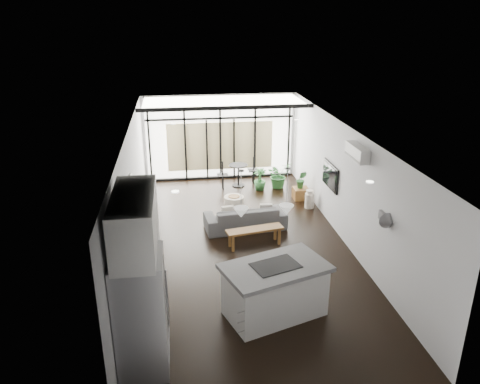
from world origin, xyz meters
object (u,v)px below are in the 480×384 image
object	(u,v)px
milk_can	(310,199)
console_bench	(255,237)
island	(275,290)
tv	(330,176)
fridge	(141,313)
pouf	(234,204)
sofa	(245,214)

from	to	relation	value
milk_can	console_bench	bearing A→B (deg)	-133.29
island	console_bench	bearing A→B (deg)	69.06
milk_can	tv	xyz separation A→B (m)	(0.21, -1.00, 1.03)
fridge	console_bench	bearing A→B (deg)	57.46
fridge	pouf	world-z (taller)	fridge
sofa	tv	distance (m)	2.41
console_bench	tv	size ratio (longest dim) A/B	1.25
sofa	milk_can	world-z (taller)	sofa
console_bench	pouf	world-z (taller)	pouf
sofa	tv	bearing A→B (deg)	176.76
sofa	milk_can	size ratio (longest dim) A/B	3.88
fridge	pouf	size ratio (longest dim) A/B	3.51
island	console_bench	xyz separation A→B (m)	(0.10, 2.74, -0.29)
sofa	tv	xyz separation A→B (m)	(2.24, 0.10, 0.90)
island	sofa	distance (m)	3.72
console_bench	sofa	bearing A→B (deg)	84.37
fridge	console_bench	world-z (taller)	fridge
pouf	tv	distance (m)	2.81
sofa	milk_can	xyz separation A→B (m)	(2.03, 1.09, -0.14)
pouf	island	bearing A→B (deg)	-88.50
island	pouf	size ratio (longest dim) A/B	3.34
tv	island	bearing A→B (deg)	-120.62
console_bench	milk_can	world-z (taller)	milk_can
pouf	milk_can	world-z (taller)	milk_can
fridge	console_bench	xyz separation A→B (m)	(2.41, 3.78, -0.76)
island	tv	size ratio (longest dim) A/B	1.69
console_bench	tv	bearing A→B (deg)	16.14
fridge	console_bench	distance (m)	4.54
pouf	milk_can	size ratio (longest dim) A/B	1.04
milk_can	fridge	bearing A→B (deg)	-126.71
console_bench	pouf	size ratio (longest dim) A/B	2.47
island	fridge	size ratio (longest dim) A/B	0.95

